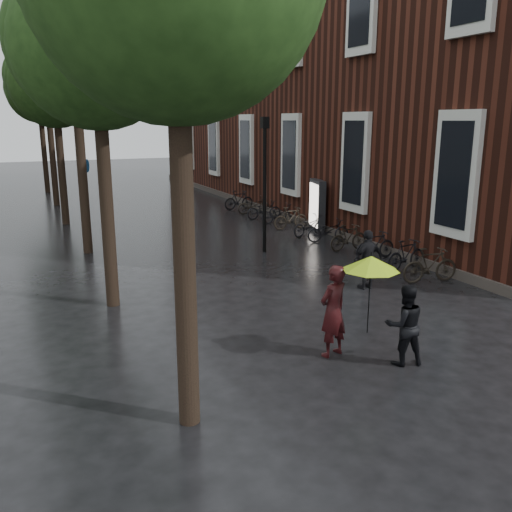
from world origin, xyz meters
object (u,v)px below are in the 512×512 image
person_burgundy (333,311)px  person_black (404,325)px  ad_lightbox (317,206)px  pedestrian_walking (368,260)px  parked_bicycles (307,223)px  lamp_post (265,172)px

person_burgundy → person_black: size_ratio=1.18×
person_burgundy → ad_lightbox: (5.97, 10.70, 0.16)m
person_burgundy → pedestrian_walking: 4.64m
person_burgundy → person_black: person_burgundy is taller
parked_bicycles → ad_lightbox: bearing=30.6°
parked_bicycles → lamp_post: 4.18m
person_black → lamp_post: bearing=-83.5°
person_burgundy → parked_bicycles: (5.31, 10.31, -0.46)m
pedestrian_walking → ad_lightbox: ad_lightbox is taller
person_burgundy → parked_bicycles: size_ratio=0.12×
person_burgundy → parked_bicycles: bearing=-133.7°
person_black → parked_bicycles: (4.29, 11.20, -0.32)m
person_burgundy → lamp_post: (2.46, 8.34, 1.89)m
person_burgundy → parked_bicycles: 11.61m
person_burgundy → parked_bicycles: person_burgundy is taller
ad_lightbox → parked_bicycles: bearing=-134.9°
pedestrian_walking → lamp_post: size_ratio=0.36×
parked_bicycles → ad_lightbox: 0.98m
ad_lightbox → person_black: bearing=-98.7°
person_black → lamp_post: lamp_post is taller
person_black → pedestrian_walking: 4.76m
ad_lightbox → lamp_post: (-3.51, -2.36, 1.73)m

